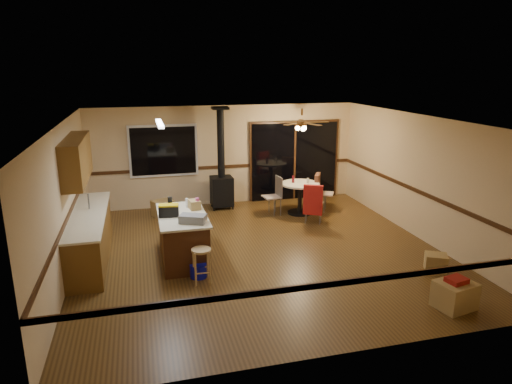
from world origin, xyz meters
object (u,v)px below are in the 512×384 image
object	(u,v)px
toolbox_grey	(193,219)
kitchen_island	(183,237)
chair_right	(318,188)
toolbox_black	(169,211)
dining_table	(300,193)
bar_stool	(202,266)
chair_left	(276,191)
blue_bucket	(198,271)
chair_near	(313,200)
wood_stove	(222,181)
box_under_window	(163,208)
box_corner_b	(436,262)
box_corner_a	(455,295)

from	to	relation	value
toolbox_grey	kitchen_island	bearing A→B (deg)	105.97
chair_right	kitchen_island	bearing A→B (deg)	-148.16
toolbox_grey	toolbox_black	distance (m)	0.60
toolbox_black	dining_table	size ratio (longest dim) A/B	0.38
bar_stool	chair_left	size ratio (longest dim) A/B	1.18
kitchen_island	blue_bucket	bearing A→B (deg)	-78.60
chair_near	bar_stool	bearing A→B (deg)	-141.59
wood_stove	blue_bucket	xyz separation A→B (m)	(-1.13, -3.88, -0.61)
kitchen_island	toolbox_grey	xyz separation A→B (m)	(0.14, -0.50, 0.52)
box_under_window	box_corner_b	bearing A→B (deg)	-43.99
wood_stove	box_under_window	distance (m)	1.63
chair_right	toolbox_black	bearing A→B (deg)	-149.29
kitchen_island	chair_near	size ratio (longest dim) A/B	2.40
toolbox_grey	box_corner_b	size ratio (longest dim) A/B	1.22
wood_stove	blue_bucket	distance (m)	4.09
toolbox_grey	toolbox_black	world-z (taller)	toolbox_black
wood_stove	toolbox_black	distance (m)	3.47
kitchen_island	toolbox_grey	size ratio (longest dim) A/B	3.68
toolbox_grey	box_corner_b	distance (m)	4.43
toolbox_grey	toolbox_black	bearing A→B (deg)	130.00
toolbox_black	wood_stove	bearing A→B (deg)	63.54
toolbox_grey	box_under_window	distance (m)	3.40
chair_near	box_under_window	distance (m)	3.68
chair_left	toolbox_black	bearing A→B (deg)	-140.31
toolbox_black	bar_stool	xyz separation A→B (m)	(0.44, -1.00, -0.70)
box_corner_a	blue_bucket	bearing A→B (deg)	150.95
blue_bucket	chair_right	bearing A→B (deg)	41.66
toolbox_black	chair_right	distance (m)	4.53
box_corner_a	chair_near	bearing A→B (deg)	99.60
box_corner_a	chair_left	bearing A→B (deg)	104.36
toolbox_grey	dining_table	size ratio (longest dim) A/B	0.48
wood_stove	box_corner_a	distance (m)	6.43
box_corner_b	blue_bucket	bearing A→B (deg)	169.26
kitchen_island	toolbox_grey	bearing A→B (deg)	-74.03
chair_left	box_corner_b	size ratio (longest dim) A/B	1.38
kitchen_island	toolbox_grey	world-z (taller)	toolbox_grey
toolbox_grey	chair_near	size ratio (longest dim) A/B	0.65
chair_right	box_under_window	xyz separation A→B (m)	(-3.86, 0.53, -0.40)
dining_table	box_corner_b	bearing A→B (deg)	-71.50
box_corner_a	toolbox_black	bearing A→B (deg)	145.27
bar_stool	chair_right	size ratio (longest dim) A/B	0.87
bar_stool	chair_right	distance (m)	4.77
bar_stool	box_under_window	size ratio (longest dim) A/B	1.25
chair_left	dining_table	bearing A→B (deg)	-10.58
kitchen_island	box_corner_a	world-z (taller)	kitchen_island
toolbox_grey	blue_bucket	xyz separation A→B (m)	(0.02, -0.32, -0.85)
bar_stool	chair_near	xyz separation A→B (m)	(2.90, 2.30, 0.29)
toolbox_black	chair_near	bearing A→B (deg)	21.32
dining_table	box_corner_b	distance (m)	3.97
kitchen_island	wood_stove	bearing A→B (deg)	66.91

